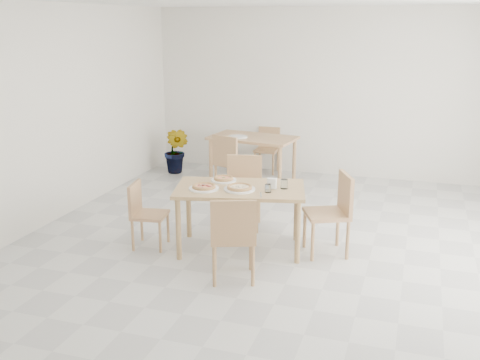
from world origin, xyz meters
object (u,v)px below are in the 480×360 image
(pizza_margherita, at_px, (224,178))
(second_table, at_px, (253,142))
(plate_empty, at_px, (238,137))
(plate_margherita, at_px, (224,180))
(tumbler_a, at_px, (268,188))
(pizza_mushroom, at_px, (240,187))
(napkin_holder, at_px, (272,184))
(plate_mushroom, at_px, (240,189))
(chair_west, at_px, (144,210))
(potted_plant, at_px, (176,151))
(pizza_pepperoni, at_px, (204,186))
(chair_east, at_px, (334,208))
(tumbler_b, at_px, (284,184))
(main_table, at_px, (240,195))
(chair_north, at_px, (244,186))
(chair_back_n, at_px, (268,146))
(chair_back_s, at_px, (230,160))
(chair_south, at_px, (233,233))
(plate_pepperoni, at_px, (204,188))

(pizza_margherita, xyz_separation_m, second_table, (-0.43, 2.61, -0.12))
(second_table, xyz_separation_m, plate_empty, (-0.22, -0.12, 0.10))
(plate_margherita, height_order, tumbler_a, tumbler_a)
(pizza_margherita, bearing_deg, plate_empty, 104.53)
(pizza_mushroom, distance_m, napkin_holder, 0.36)
(plate_mushroom, bearing_deg, chair_west, -171.74)
(potted_plant, bearing_deg, pizza_pepperoni, -60.60)
(chair_west, distance_m, pizza_margherita, 1.00)
(chair_west, distance_m, chair_east, 2.19)
(chair_west, height_order, tumbler_b, tumbler_b)
(plate_empty, bearing_deg, plate_margherita, -75.47)
(main_table, xyz_separation_m, plate_margherita, (-0.27, 0.19, 0.10))
(tumbler_a, xyz_separation_m, napkin_holder, (0.01, 0.12, 0.02))
(tumbler_a, bearing_deg, chair_north, 122.74)
(tumbler_b, xyz_separation_m, chair_back_n, (-1.12, 3.41, -0.35))
(pizza_margherita, bearing_deg, chair_east, 1.41)
(chair_east, relative_size, pizza_mushroom, 3.01)
(pizza_mushroom, bearing_deg, chair_back_s, 111.74)
(chair_back_s, bearing_deg, chair_west, 103.23)
(napkin_holder, distance_m, potted_plant, 3.79)
(plate_mushroom, distance_m, napkin_holder, 0.36)
(chair_north, bearing_deg, plate_mushroom, -87.25)
(chair_east, xyz_separation_m, pizza_pepperoni, (-1.41, -0.42, 0.24))
(chair_east, height_order, tumbler_a, chair_east)
(chair_back_n, height_order, plate_empty, chair_back_n)
(tumbler_b, distance_m, napkin_holder, 0.14)
(chair_west, height_order, plate_margherita, chair_west)
(chair_north, height_order, plate_empty, chair_north)
(main_table, relative_size, chair_east, 1.72)
(tumbler_a, bearing_deg, chair_south, -101.36)
(plate_margherita, xyz_separation_m, tumbler_a, (0.62, -0.28, 0.04))
(main_table, height_order, plate_empty, plate_empty)
(chair_west, bearing_deg, chair_south, -123.04)
(pizza_mushroom, bearing_deg, plate_pepperoni, -166.41)
(chair_north, bearing_deg, chair_south, -87.93)
(pizza_margherita, xyz_separation_m, napkin_holder, (0.63, -0.15, 0.03))
(chair_south, distance_m, pizza_mushroom, 0.80)
(tumbler_b, xyz_separation_m, napkin_holder, (-0.13, -0.07, 0.01))
(chair_south, bearing_deg, tumbler_a, -121.35)
(main_table, distance_m, pizza_margherita, 0.35)
(chair_south, xyz_separation_m, second_table, (-0.89, 3.64, 0.13))
(chair_west, relative_size, napkin_holder, 6.09)
(main_table, xyz_separation_m, plate_empty, (-0.91, 2.69, 0.10))
(pizza_pepperoni, relative_size, plate_empty, 0.96)
(pizza_margherita, bearing_deg, plate_mushroom, -44.80)
(chair_west, bearing_deg, plate_margherita, -70.60)
(chair_south, relative_size, pizza_margherita, 3.73)
(plate_mushroom, relative_size, tumbler_b, 3.33)
(tumbler_a, distance_m, second_table, 3.07)
(napkin_holder, height_order, chair_back_s, chair_back_s)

